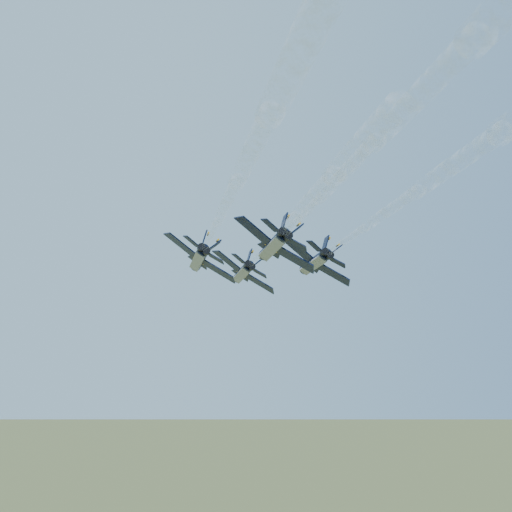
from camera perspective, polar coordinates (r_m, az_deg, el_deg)
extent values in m
cylinder|color=black|center=(115.52, -1.15, -1.46)|extent=(3.16, 13.67, 2.41)
cone|color=black|center=(123.47, -1.71, -1.99)|extent=(2.56, 2.79, 2.41)
ellipsoid|color=black|center=(119.04, -1.25, -1.47)|extent=(1.43, 2.52, 1.26)
cube|color=gray|center=(115.39, -1.33, -1.72)|extent=(2.20, 12.23, 1.24)
cube|color=black|center=(114.60, -2.54, -0.44)|extent=(5.69, 4.45, 3.47)
cube|color=#F7AD0D|center=(116.33, -2.62, -0.54)|extent=(4.82, 1.60, 3.40)
cube|color=black|center=(114.90, 0.30, -2.43)|extent=(5.86, 4.86, 3.47)
cube|color=#F7AD0D|center=(116.62, 0.18, -2.50)|extent=(4.69, 2.10, 3.40)
cube|color=black|center=(109.12, -1.56, -0.33)|extent=(2.69, 2.29, 1.61)
cube|color=black|center=(109.31, 0.28, -1.62)|extent=(2.76, 2.45, 1.61)
cube|color=black|center=(110.17, -0.66, -0.17)|extent=(1.01, 2.30, 2.60)
cube|color=black|center=(110.25, 0.08, -0.69)|extent=(2.32, 2.37, 1.77)
cylinder|color=black|center=(108.46, -0.81, -0.83)|extent=(1.63, 1.31, 1.56)
cylinder|color=black|center=(108.50, -0.41, -1.10)|extent=(1.63, 1.31, 1.56)
cylinder|color=black|center=(100.69, -5.04, -0.20)|extent=(3.16, 13.67, 2.41)
cone|color=black|center=(108.67, -5.40, -0.89)|extent=(2.56, 2.79, 2.41)
ellipsoid|color=black|center=(104.21, -5.03, -0.26)|extent=(1.43, 2.52, 1.26)
cube|color=gray|center=(100.57, -5.26, -0.50)|extent=(2.20, 12.23, 1.24)
cube|color=black|center=(100.02, -6.67, 0.97)|extent=(5.69, 4.45, 3.47)
cube|color=#F7AD0D|center=(101.74, -6.69, 0.84)|extent=(4.82, 1.60, 3.40)
cube|color=black|center=(99.84, -3.41, -1.32)|extent=(5.86, 4.86, 3.47)
cube|color=#F7AD0D|center=(101.57, -3.48, -1.41)|extent=(4.69, 2.10, 3.40)
cube|color=black|center=(94.42, -5.78, 1.19)|extent=(2.69, 2.29, 1.61)
cube|color=black|center=(94.30, -3.65, -0.31)|extent=(2.76, 2.45, 1.61)
cube|color=black|center=(95.35, -4.69, 1.35)|extent=(1.01, 2.30, 2.60)
cube|color=black|center=(95.30, -3.84, 0.75)|extent=(2.32, 2.37, 1.77)
cylinder|color=black|center=(93.63, -4.94, 0.63)|extent=(1.63, 1.31, 1.56)
cylinder|color=black|center=(93.60, -4.48, 0.30)|extent=(1.63, 1.31, 1.56)
cylinder|color=black|center=(104.50, 5.25, -0.54)|extent=(3.16, 13.67, 2.41)
cone|color=black|center=(112.26, 4.18, -1.19)|extent=(2.56, 2.79, 2.41)
ellipsoid|color=black|center=(107.97, 4.93, -0.59)|extent=(1.43, 2.52, 1.26)
cube|color=gray|center=(104.32, 5.06, -0.84)|extent=(2.20, 12.23, 1.24)
cube|color=black|center=(103.31, 3.78, 0.59)|extent=(5.69, 4.45, 3.47)
cube|color=#F7AD0D|center=(105.01, 3.59, 0.47)|extent=(4.82, 1.60, 3.40)
cube|color=black|center=(104.18, 6.89, -1.62)|extent=(5.86, 4.86, 3.47)
cube|color=#F7AD0D|center=(105.86, 6.65, -1.70)|extent=(4.69, 2.10, 3.40)
cube|color=black|center=(98.09, 5.21, 0.77)|extent=(2.69, 2.29, 1.61)
cube|color=black|center=(98.65, 7.23, -0.67)|extent=(2.76, 2.45, 1.61)
cube|color=black|center=(99.34, 6.14, 0.93)|extent=(1.01, 2.30, 2.60)
cube|color=black|center=(99.57, 6.94, 0.35)|extent=(2.32, 2.37, 1.77)
cylinder|color=black|center=(97.58, 6.09, 0.22)|extent=(1.63, 1.31, 1.56)
cylinder|color=black|center=(97.70, 6.52, -0.09)|extent=(1.63, 1.31, 1.56)
cylinder|color=black|center=(89.54, 1.60, 0.95)|extent=(3.16, 13.67, 2.41)
cone|color=black|center=(97.38, 0.66, 0.09)|extent=(2.56, 2.79, 2.41)
ellipsoid|color=black|center=(93.04, 1.37, 0.84)|extent=(1.43, 2.52, 1.26)
cube|color=gray|center=(89.37, 1.37, 0.61)|extent=(2.20, 12.23, 1.24)
cube|color=black|center=(88.59, -0.17, 2.29)|extent=(5.69, 4.45, 3.47)
cube|color=#F7AD0D|center=(90.29, -0.32, 2.12)|extent=(4.82, 1.60, 3.40)
cube|color=black|center=(88.99, 3.49, -0.29)|extent=(5.86, 4.86, 3.47)
cube|color=#F7AD0D|center=(90.69, 3.28, -0.42)|extent=(4.69, 2.10, 3.40)
cube|color=black|center=(83.21, 1.27, 2.62)|extent=(2.69, 2.29, 1.61)
cube|color=black|center=(83.48, 3.67, 0.91)|extent=(2.76, 2.45, 1.61)
cube|color=black|center=(84.37, 2.41, 2.78)|extent=(1.01, 2.30, 2.60)
cube|color=black|center=(84.47, 3.38, 2.10)|extent=(2.32, 2.37, 1.77)
cylinder|color=black|center=(82.58, 2.28, 1.99)|extent=(1.63, 1.31, 1.56)
cylinder|color=black|center=(82.64, 2.80, 1.62)|extent=(1.63, 1.31, 1.56)
cylinder|color=white|center=(100.54, 0.16, -0.22)|extent=(2.21, 16.95, 1.28)
cylinder|color=white|center=(85.13, 2.01, 1.51)|extent=(2.69, 16.98, 1.76)
cylinder|color=white|center=(69.95, 4.67, 4.01)|extent=(3.26, 17.01, 2.33)
cylinder|color=white|center=(55.21, 8.82, 7.84)|extent=(3.91, 17.05, 2.98)
cylinder|color=white|center=(85.64, -4.19, 1.47)|extent=(2.21, 16.95, 1.28)
cylinder|color=white|center=(70.14, -2.91, 3.95)|extent=(2.69, 16.98, 1.76)
cylinder|color=white|center=(54.90, -0.90, 7.83)|extent=(3.26, 17.01, 2.33)
cylinder|color=white|center=(40.22, 2.72, 14.57)|extent=(3.91, 17.05, 2.98)
cylinder|color=white|center=(89.98, 7.77, 0.99)|extent=(2.21, 16.95, 1.28)
cylinder|color=white|center=(75.24, 11.41, 3.20)|extent=(2.69, 16.98, 1.76)
cylinder|color=white|center=(61.12, 16.81, 6.42)|extent=(3.26, 17.01, 2.33)
cylinder|color=white|center=(74.85, 3.91, 3.09)|extent=(2.21, 16.95, 1.28)
cylinder|color=white|center=(59.96, 7.52, 6.39)|extent=(2.69, 16.98, 1.76)
cylinder|color=white|center=(45.78, 13.55, 11.75)|extent=(3.26, 17.01, 2.33)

